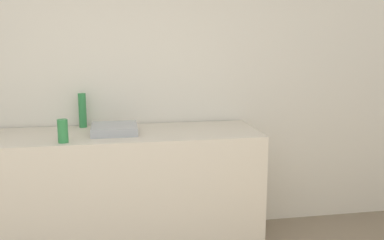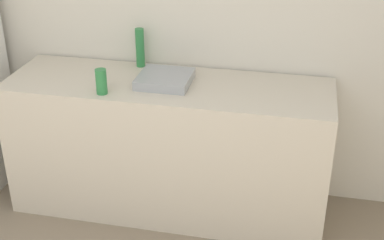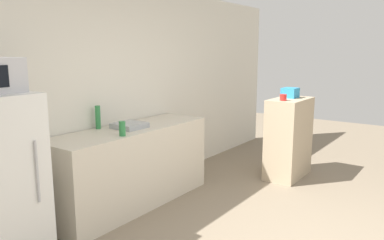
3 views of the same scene
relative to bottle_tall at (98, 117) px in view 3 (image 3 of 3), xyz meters
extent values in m
cube|color=silver|center=(0.16, 0.11, 0.25)|extent=(8.00, 0.06, 2.60)
cylinder|color=#B7B7BC|center=(-1.14, -0.61, -0.21)|extent=(0.02, 0.02, 0.51)
cube|color=beige|center=(0.25, -0.26, -0.59)|extent=(2.08, 0.64, 0.92)
cube|color=#9EA3A8|center=(0.24, -0.26, -0.10)|extent=(0.33, 0.32, 0.06)
cylinder|color=#2D7F42|center=(0.00, 0.00, 0.00)|extent=(0.06, 0.06, 0.26)
cylinder|color=#2D7F42|center=(-0.09, -0.49, -0.05)|extent=(0.07, 0.07, 0.16)
cube|color=tan|center=(2.27, -1.36, -0.48)|extent=(0.79, 0.43, 1.13)
cube|color=#2D8EC6|center=(2.37, -1.31, 0.15)|extent=(0.23, 0.20, 0.14)
cylinder|color=red|center=(2.00, -1.36, 0.12)|extent=(0.09, 0.09, 0.09)
camera|label=1|loc=(0.26, -3.33, 0.54)|focal=40.00mm
camera|label=2|loc=(1.06, -3.26, 1.18)|focal=50.00mm
camera|label=3|loc=(-2.73, -3.29, 0.73)|focal=35.00mm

